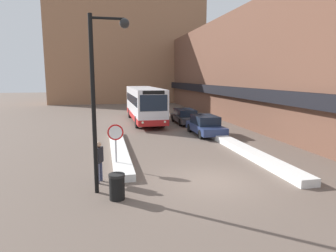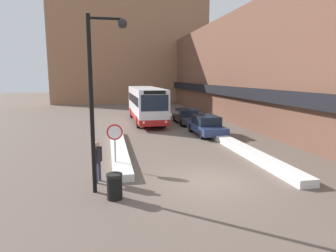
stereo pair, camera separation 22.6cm
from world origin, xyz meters
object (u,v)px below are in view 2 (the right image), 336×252
(stop_sign, at_px, (115,137))
(street_lamp, at_px, (98,86))
(pedestrian, at_px, (97,158))
(parked_car_middle, at_px, (187,116))
(trash_bin, at_px, (115,186))
(parked_car_front, at_px, (206,125))
(city_bus, at_px, (146,104))

(stop_sign, bearing_deg, street_lamp, -101.82)
(pedestrian, bearing_deg, parked_car_middle, -3.00)
(trash_bin, bearing_deg, street_lamp, 119.27)
(parked_car_front, distance_m, stop_sign, 10.22)
(parked_car_middle, bearing_deg, pedestrian, -117.93)
(city_bus, relative_size, stop_sign, 5.15)
(street_lamp, bearing_deg, pedestrian, 99.14)
(city_bus, distance_m, parked_car_middle, 4.23)
(parked_car_front, bearing_deg, trash_bin, -123.27)
(stop_sign, height_order, street_lamp, street_lamp)
(pedestrian, bearing_deg, street_lamp, -145.94)
(trash_bin, bearing_deg, parked_car_middle, 66.73)
(parked_car_middle, height_order, stop_sign, stop_sign)
(pedestrian, bearing_deg, stop_sign, 0.50)
(city_bus, height_order, parked_car_front, city_bus)
(street_lamp, xyz_separation_m, trash_bin, (0.46, -0.82, -3.60))
(stop_sign, xyz_separation_m, pedestrian, (-0.78, -1.72, -0.53))
(city_bus, xyz_separation_m, parked_car_middle, (3.65, -1.82, -1.11))
(stop_sign, relative_size, street_lamp, 0.33)
(city_bus, relative_size, parked_car_front, 2.48)
(street_lamp, relative_size, trash_bin, 6.95)
(city_bus, xyz_separation_m, parked_car_front, (3.65, -7.60, -1.06))
(parked_car_front, bearing_deg, street_lamp, -127.01)
(stop_sign, xyz_separation_m, trash_bin, (-0.14, -3.68, -1.10))
(trash_bin, bearing_deg, pedestrian, 108.15)
(city_bus, relative_size, trash_bin, 11.84)
(parked_car_middle, relative_size, trash_bin, 5.00)
(parked_car_middle, bearing_deg, stop_sign, -118.37)
(pedestrian, xyz_separation_m, trash_bin, (0.64, -1.96, -0.57))
(parked_car_middle, distance_m, street_lamp, 18.04)
(street_lamp, bearing_deg, parked_car_middle, 64.32)
(parked_car_front, bearing_deg, city_bus, 115.64)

